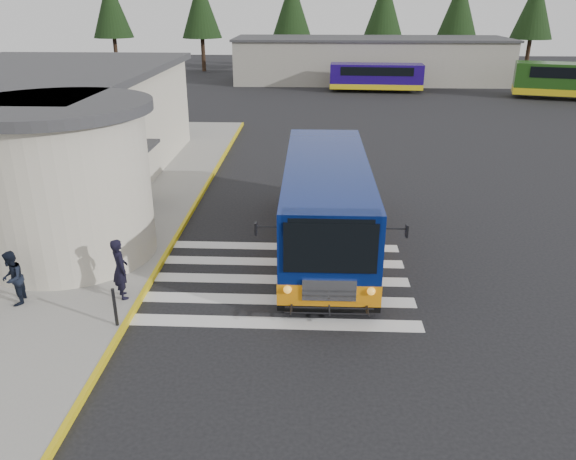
{
  "coord_description": "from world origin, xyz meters",
  "views": [
    {
      "loc": [
        0.63,
        -15.55,
        7.72
      ],
      "look_at": [
        -0.07,
        -0.5,
        1.48
      ],
      "focal_mm": 35.0,
      "sensor_mm": 36.0,
      "label": 1
    }
  ],
  "objects_px": {
    "pedestrian_a": "(120,269)",
    "far_bus_a": "(376,76)",
    "transit_bus": "(326,207)",
    "pedestrian_b": "(12,278)",
    "bollard": "(115,307)"
  },
  "relations": [
    {
      "from": "pedestrian_b",
      "to": "bollard",
      "type": "height_order",
      "value": "pedestrian_b"
    },
    {
      "from": "pedestrian_a",
      "to": "pedestrian_b",
      "type": "bearing_deg",
      "value": 67.75
    },
    {
      "from": "far_bus_a",
      "to": "pedestrian_a",
      "type": "bearing_deg",
      "value": 167.56
    },
    {
      "from": "transit_bus",
      "to": "far_bus_a",
      "type": "height_order",
      "value": "transit_bus"
    },
    {
      "from": "pedestrian_a",
      "to": "far_bus_a",
      "type": "relative_size",
      "value": 0.21
    },
    {
      "from": "bollard",
      "to": "pedestrian_a",
      "type": "bearing_deg",
      "value": 101.82
    },
    {
      "from": "bollard",
      "to": "far_bus_a",
      "type": "height_order",
      "value": "far_bus_a"
    },
    {
      "from": "transit_bus",
      "to": "bollard",
      "type": "bearing_deg",
      "value": -134.45
    },
    {
      "from": "transit_bus",
      "to": "bollard",
      "type": "relative_size",
      "value": 10.06
    },
    {
      "from": "pedestrian_a",
      "to": "far_bus_a",
      "type": "xyz_separation_m",
      "value": [
        10.53,
        37.83,
        0.35
      ]
    },
    {
      "from": "pedestrian_b",
      "to": "far_bus_a",
      "type": "distance_m",
      "value": 40.54
    },
    {
      "from": "transit_bus",
      "to": "pedestrian_a",
      "type": "xyz_separation_m",
      "value": [
        -5.57,
        -3.99,
        -0.38
      ]
    },
    {
      "from": "transit_bus",
      "to": "pedestrian_a",
      "type": "bearing_deg",
      "value": -144.67
    },
    {
      "from": "far_bus_a",
      "to": "transit_bus",
      "type": "bearing_deg",
      "value": 174.78
    },
    {
      "from": "bollard",
      "to": "far_bus_a",
      "type": "xyz_separation_m",
      "value": [
        10.23,
        39.26,
        0.69
      ]
    }
  ]
}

